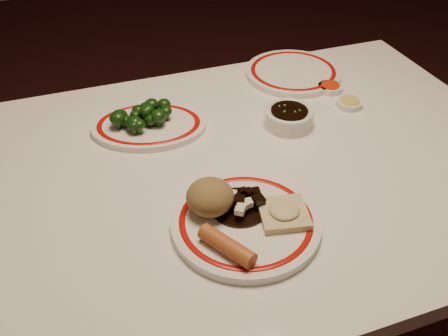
% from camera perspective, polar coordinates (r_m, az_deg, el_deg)
% --- Properties ---
extents(dining_table, '(1.20, 0.90, 0.75)m').
position_cam_1_polar(dining_table, '(1.15, 4.30, -2.65)').
color(dining_table, white).
rests_on(dining_table, ground).
extents(main_plate, '(0.34, 0.34, 0.02)m').
position_cam_1_polar(main_plate, '(0.93, 2.51, -6.25)').
color(main_plate, white).
rests_on(main_plate, dining_table).
extents(rice_mound, '(0.09, 0.09, 0.06)m').
position_cam_1_polar(rice_mound, '(0.92, -1.61, -3.31)').
color(rice_mound, olive).
rests_on(rice_mound, main_plate).
extents(spring_roll, '(0.08, 0.11, 0.03)m').
position_cam_1_polar(spring_roll, '(0.86, 0.34, -8.87)').
color(spring_roll, '#B2602B').
rests_on(spring_roll, main_plate).
extents(fried_wonton, '(0.10, 0.10, 0.02)m').
position_cam_1_polar(fried_wonton, '(0.93, 6.85, -5.07)').
color(fried_wonton, '#C8BC8D').
rests_on(fried_wonton, main_plate).
extents(stirfry_heap, '(0.11, 0.11, 0.03)m').
position_cam_1_polar(stirfry_heap, '(0.94, 1.79, -4.02)').
color(stirfry_heap, black).
rests_on(stirfry_heap, main_plate).
extents(broccoli_plate, '(0.31, 0.29, 0.02)m').
position_cam_1_polar(broccoli_plate, '(1.20, -8.58, 4.81)').
color(broccoli_plate, white).
rests_on(broccoli_plate, dining_table).
extents(broccoli_pile, '(0.15, 0.10, 0.05)m').
position_cam_1_polar(broccoli_pile, '(1.18, -9.20, 6.02)').
color(broccoli_pile, '#23471C').
rests_on(broccoli_pile, broccoli_plate).
extents(soy_bowl, '(0.11, 0.11, 0.04)m').
position_cam_1_polar(soy_bowl, '(1.20, 7.41, 5.70)').
color(soy_bowl, white).
rests_on(soy_bowl, dining_table).
extents(sweet_sour_dish, '(0.06, 0.06, 0.02)m').
position_cam_1_polar(sweet_sour_dish, '(1.37, 12.03, 8.96)').
color(sweet_sour_dish, white).
rests_on(sweet_sour_dish, dining_table).
extents(mustard_dish, '(0.06, 0.06, 0.02)m').
position_cam_1_polar(mustard_dish, '(1.31, 14.13, 7.19)').
color(mustard_dish, white).
rests_on(mustard_dish, dining_table).
extents(far_plate, '(0.30, 0.30, 0.02)m').
position_cam_1_polar(far_plate, '(1.43, 7.89, 10.78)').
color(far_plate, white).
rests_on(far_plate, dining_table).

